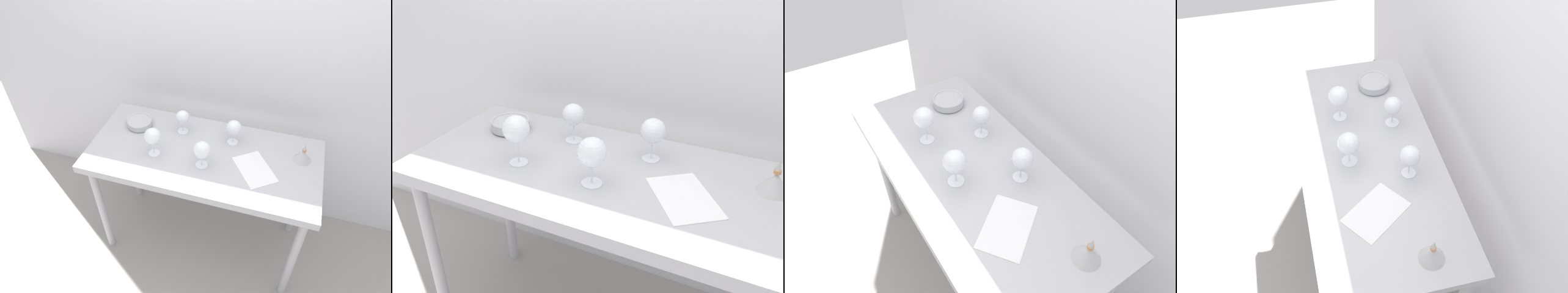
{
  "view_description": "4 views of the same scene",
  "coord_description": "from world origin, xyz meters",
  "views": [
    {
      "loc": [
        -0.07,
        -1.54,
        1.75
      ],
      "look_at": [
        -0.0,
        -0.03,
        0.98
      ],
      "focal_mm": 44.28,
      "sensor_mm": 36.0,
      "label": 1
    },
    {
      "loc": [
        1.29,
        -0.96,
        1.66
      ],
      "look_at": [
        -0.05,
        0.03,
        0.99
      ],
      "focal_mm": 42.97,
      "sensor_mm": 36.0,
      "label": 2
    },
    {
      "loc": [
        0.94,
        -0.58,
        1.92
      ],
      "look_at": [
        0.01,
        0.03,
        0.98
      ],
      "focal_mm": 51.91,
      "sensor_mm": 36.0,
      "label": 3
    },
    {
      "loc": [
        1.49,
        -0.48,
        1.83
      ],
      "look_at": [
        0.0,
        -0.04,
        0.99
      ],
      "focal_mm": 37.69,
      "sensor_mm": 36.0,
      "label": 4
    }
  ],
  "objects": [
    {
      "name": "back_wall",
      "position": [
        0.0,
        0.49,
        1.3
      ],
      "size": [
        3.8,
        0.04,
        2.6
      ],
      "primitive_type": "cube",
      "color": "silver",
      "rests_on": "ground_plane"
    },
    {
      "name": "tasting_bowl",
      "position": [
        -0.42,
        0.15,
        0.93
      ],
      "size": [
        0.14,
        0.14,
        0.05
      ],
      "color": "#4C4C4C",
      "rests_on": "steel_counter"
    },
    {
      "name": "wine_glass_far_right",
      "position": [
        0.16,
        0.1,
        1.02
      ],
      "size": [
        0.09,
        0.09,
        0.17
      ],
      "color": "white",
      "rests_on": "steel_counter"
    },
    {
      "name": "wine_glass_near_right",
      "position": [
        0.29,
        -0.12,
        1.01
      ],
      "size": [
        0.09,
        0.09,
        0.16
      ],
      "color": "white",
      "rests_on": "steel_counter"
    },
    {
      "name": "wine_glass_far_left",
      "position": [
        -0.18,
        0.14,
        1.03
      ],
      "size": [
        0.09,
        0.09,
        0.18
      ],
      "color": "white",
      "rests_on": "steel_counter"
    },
    {
      "name": "tasting_sheet_upper",
      "position": [
        0.01,
        0.03,
        0.9
      ],
      "size": [
        0.22,
        0.3,
        0.0
      ],
      "primitive_type": "cube",
      "rotation": [
        0.0,
        0.0,
        -0.29
      ],
      "color": "white",
      "rests_on": "steel_counter"
    },
    {
      "name": "steel_counter",
      "position": [
        0.0,
        -0.01,
        0.79
      ],
      "size": [
        1.4,
        0.65,
        0.9
      ],
      "color": "#A3A3A8",
      "rests_on": "ground_plane"
    },
    {
      "name": "wine_glass_near_center",
      "position": [
        0.03,
        -0.13,
        1.02
      ],
      "size": [
        0.08,
        0.08,
        0.17
      ],
      "color": "white",
      "rests_on": "steel_counter"
    },
    {
      "name": "wine_glass_near_left",
      "position": [
        -0.3,
        -0.12,
        1.01
      ],
      "size": [
        0.09,
        0.09,
        0.16
      ],
      "color": "white",
      "rests_on": "steel_counter"
    },
    {
      "name": "ground_plane",
      "position": [
        0.0,
        0.0,
        0.0
      ],
      "size": [
        6.0,
        6.0,
        0.0
      ],
      "primitive_type": "plane",
      "color": "gray"
    },
    {
      "name": "decanter_funnel",
      "position": [
        0.23,
        0.23,
        0.94
      ],
      "size": [
        0.1,
        0.1,
        0.14
      ],
      "color": "#BABABA",
      "rests_on": "steel_counter"
    }
  ]
}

